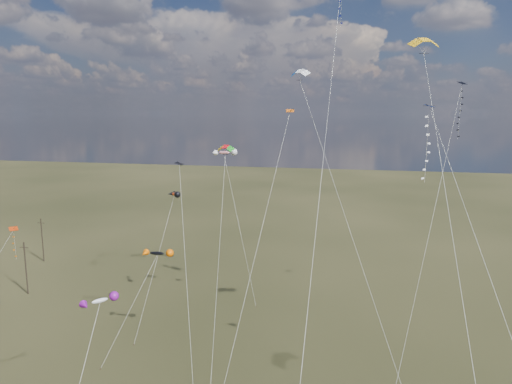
% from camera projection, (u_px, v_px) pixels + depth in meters
% --- Properties ---
extents(utility_pole_near, '(1.40, 0.20, 8.00)m').
position_uv_depth(utility_pole_near, '(26.00, 268.00, 67.96)').
color(utility_pole_near, black).
rests_on(utility_pole_near, ground).
extents(utility_pole_far, '(1.40, 0.20, 8.00)m').
position_uv_depth(utility_pole_far, '(42.00, 240.00, 83.17)').
color(utility_pole_far, black).
rests_on(utility_pole_far, ground).
extents(diamond_black_high, '(7.81, 16.52, 30.49)m').
position_uv_depth(diamond_black_high, '(457.00, 122.00, 53.72)').
color(diamond_black_high, black).
rests_on(diamond_black_high, ground).
extents(diamond_navy_tall, '(1.22, 36.71, 40.89)m').
position_uv_depth(diamond_navy_tall, '(338.00, 31.00, 45.31)').
color(diamond_navy_tall, '#0C1549').
rests_on(diamond_navy_tall, ground).
extents(diamond_black_mid, '(5.74, 11.29, 21.38)m').
position_uv_depth(diamond_black_mid, '(183.00, 221.00, 48.87)').
color(diamond_black_mid, black).
rests_on(diamond_black_mid, ground).
extents(diamond_red_low, '(5.58, 8.19, 13.30)m').
position_uv_depth(diamond_red_low, '(12.00, 248.00, 54.74)').
color(diamond_red_low, '#BA2F08').
rests_on(diamond_red_low, ground).
extents(diamond_navy_right, '(8.99, 18.47, 27.46)m').
position_uv_depth(diamond_navy_right, '(434.00, 161.00, 35.78)').
color(diamond_navy_right, '#0B1B52').
rests_on(diamond_navy_right, ground).
extents(diamond_orange_center, '(4.05, 19.21, 27.26)m').
position_uv_depth(diamond_orange_center, '(272.00, 186.00, 48.45)').
color(diamond_orange_center, '#BE4E0B').
rests_on(diamond_orange_center, ground).
extents(parafoil_yellow, '(4.47, 29.00, 34.27)m').
position_uv_depth(parafoil_yellow, '(425.00, 41.00, 42.56)').
color(parafoil_yellow, '#F3B111').
rests_on(parafoil_yellow, ground).
extents(parafoil_blue_white, '(14.07, 16.91, 32.35)m').
position_uv_depth(parafoil_blue_white, '(300.00, 73.00, 54.02)').
color(parafoil_blue_white, blue).
rests_on(parafoil_blue_white, ground).
extents(parafoil_tricolor, '(5.03, 19.53, 23.19)m').
position_uv_depth(parafoil_tricolor, '(225.00, 148.00, 57.36)').
color(parafoil_tricolor, '#E3AC08').
rests_on(parafoil_tricolor, ground).
extents(novelty_black_orange, '(5.41, 7.73, 11.38)m').
position_uv_depth(novelty_black_orange, '(157.00, 253.00, 52.45)').
color(novelty_black_orange, black).
rests_on(novelty_black_orange, ground).
extents(novelty_orange_black, '(2.35, 12.66, 16.53)m').
position_uv_depth(novelty_orange_black, '(174.00, 195.00, 61.46)').
color(novelty_orange_black, '#E34810').
rests_on(novelty_orange_black, ground).
extents(novelty_white_purple, '(2.01, 10.73, 14.04)m').
position_uv_depth(novelty_white_purple, '(99.00, 302.00, 32.21)').
color(novelty_white_purple, silver).
rests_on(novelty_white_purple, ground).
extents(novelty_redwhite_stripe, '(8.90, 9.28, 21.43)m').
position_uv_depth(novelty_redwhite_stripe, '(224.00, 153.00, 70.13)').
color(novelty_redwhite_stripe, red).
rests_on(novelty_redwhite_stripe, ground).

